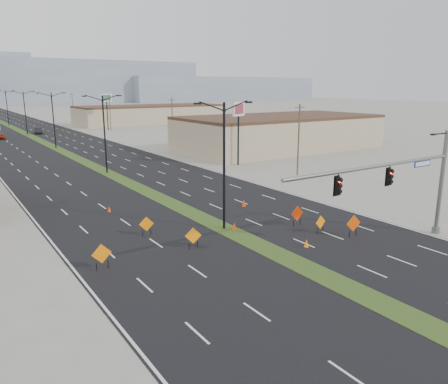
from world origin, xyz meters
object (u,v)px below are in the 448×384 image
streetlight_3 (25,111)px  car_mid (38,131)px  construction_sign_4 (297,214)px  construction_sign_5 (353,224)px  streetlight_2 (53,119)px  construction_sign_2 (193,236)px  construction_sign_1 (146,225)px  construction_sign_0 (102,255)px  streetlight_1 (104,132)px  signal_mast (405,180)px  streetlight_0 (224,162)px  pole_sign_east_far (106,101)px  cone_0 (306,243)px  streetlight_4 (7,107)px  car_left (0,136)px  cone_1 (244,203)px  cone_2 (234,227)px  construction_sign_3 (321,223)px  cone_3 (109,209)px  pole_sign_east_near (238,114)px

streetlight_3 → car_mid: size_ratio=2.22×
construction_sign_4 → construction_sign_5: (1.66, -4.38, 0.03)m
streetlight_2 → construction_sign_2: size_ratio=6.45×
construction_sign_1 → streetlight_2: bearing=98.3°
construction_sign_0 → construction_sign_1: 6.59m
streetlight_1 → construction_sign_2: bearing=-97.9°
construction_sign_4 → construction_sign_2: bearing=178.2°
construction_sign_0 → streetlight_3: bearing=82.1°
signal_mast → construction_sign_2: 15.36m
streetlight_0 → construction_sign_5: 10.91m
pole_sign_east_far → construction_sign_0: bearing=-118.9°
cone_0 → streetlight_4: bearing=91.3°
car_left → car_mid: (9.16, 7.19, 0.08)m
signal_mast → car_mid: 95.02m
cone_1 → signal_mast: bearing=-77.2°
car_left → cone_1: bearing=-83.1°
car_mid → cone_2: 85.60m
signal_mast → streetlight_4: size_ratio=1.63×
streetlight_4 → construction_sign_1: streetlight_4 is taller
cone_0 → cone_1: 11.50m
streetlight_3 → construction_sign_1: bearing=-94.1°
streetlight_1 → construction_sign_0: size_ratio=5.93×
signal_mast → construction_sign_4: (-3.11, 7.38, -3.80)m
construction_sign_1 → cone_0: 12.07m
streetlight_3 → pole_sign_east_far: size_ratio=1.08×
construction_sign_3 → cone_3: size_ratio=2.56×
construction_sign_2 → cone_3: 12.47m
car_left → pole_sign_east_near: size_ratio=0.43×
construction_sign_2 → cone_0: bearing=-9.5°
streetlight_0 → construction_sign_4: streetlight_0 is taller
cone_2 → cone_3: bearing=121.2°
car_left → cone_3: size_ratio=7.01×
signal_mast → construction_sign_5: size_ratio=9.44×
signal_mast → pole_sign_east_far: bearing=83.2°
cone_2 → streetlight_1: bearing=90.8°
car_mid → construction_sign_2: 87.48m
construction_sign_2 → pole_sign_east_near: 34.40m
construction_sign_2 → cone_2: bearing=41.2°
streetlight_4 → construction_sign_0: 115.04m
construction_sign_3 → streetlight_2: bearing=90.9°
streetlight_3 → cone_2: streetlight_3 is taller
pole_sign_east_near → pole_sign_east_far: size_ratio=0.97×
car_left → construction_sign_4: size_ratio=2.33×
signal_mast → construction_sign_2: bearing=149.5°
construction_sign_4 → pole_sign_east_far: 88.75m
signal_mast → cone_0: signal_mast is taller
construction_sign_4 → cone_2: 5.38m
streetlight_4 → construction_sign_5: streetlight_4 is taller
construction_sign_1 → pole_sign_east_near: (23.67, 21.20, 6.43)m
streetlight_4 → cone_1: streetlight_4 is taller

